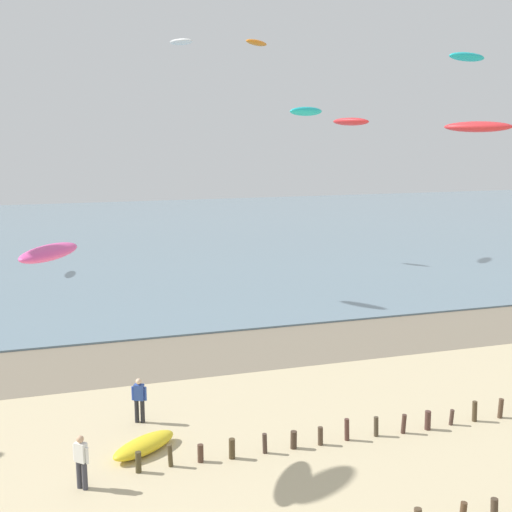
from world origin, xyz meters
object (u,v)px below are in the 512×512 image
Objects in this scene: person_nearest_camera at (81,460)px; grounded_kite at (144,445)px; kite_aloft_1 at (467,57)px; person_mid_beach at (139,399)px; kite_aloft_0 at (181,42)px; kite_aloft_5 at (256,43)px; kite_aloft_8 at (351,122)px; kite_aloft_4 at (478,127)px; kite_aloft_9 at (306,111)px; kite_aloft_11 at (49,253)px.

grounded_kite is (2.10, 1.75, -0.66)m from person_nearest_camera.
kite_aloft_1 is (20.11, 12.29, 14.49)m from grounded_kite.
kite_aloft_0 reaches higher than person_mid_beach.
kite_aloft_5 is at bearing 65.00° from person_nearest_camera.
kite_aloft_8 reaches higher than person_mid_beach.
kite_aloft_4 is (-1.37, -3.29, -3.87)m from kite_aloft_1.
person_nearest_camera is 40.39m from kite_aloft_0.
kite_aloft_5 is at bearing -30.99° from kite_aloft_8.
person_nearest_camera is at bearing 12.75° from kite_aloft_1.
kite_aloft_1 reaches higher than person_nearest_camera.
grounded_kite is 12.73m from kite_aloft_9.
kite_aloft_11 is at bearing -158.84° from kite_aloft_5.
kite_aloft_1 is 1.63× the size of kite_aloft_9.
grounded_kite is 0.86× the size of kite_aloft_5.
kite_aloft_8 is 16.98m from kite_aloft_11.
kite_aloft_8 is at bearing 37.65° from person_nearest_camera.
kite_aloft_1 reaches higher than kite_aloft_9.
person_nearest_camera reaches higher than grounded_kite.
person_nearest_camera is 0.49× the size of kite_aloft_4.
kite_aloft_11 is (-2.84, -2.38, 6.06)m from person_mid_beach.
person_mid_beach is 0.61× the size of kite_aloft_11.
kite_aloft_1 is at bearing -2.31° from grounded_kite.
kite_aloft_5 is at bearing 33.09° from grounded_kite.
kite_aloft_5 is (14.42, 33.66, 17.66)m from grounded_kite.
kite_aloft_1 is 27.02m from kite_aloft_11.
kite_aloft_4 is at bearing 27.28° from person_nearest_camera.
person_nearest_camera is 19.82m from kite_aloft_8.
kite_aloft_1 is at bearing 26.39° from person_mid_beach.
kite_aloft_9 is at bearing 120.70° from kite_aloft_8.
kite_aloft_5 is (14.25, 31.27, 17.00)m from person_mid_beach.
person_nearest_camera is 29.69m from kite_aloft_1.
kite_aloft_4 is at bearing 19.57° from person_mid_beach.
kite_aloft_0 reaches higher than kite_aloft_9.
kite_aloft_8 reaches higher than person_nearest_camera.
kite_aloft_1 is (22.21, 14.04, 13.82)m from person_nearest_camera.
kite_aloft_9 is (-12.55, -7.69, 0.43)m from kite_aloft_4.
kite_aloft_5 is at bearing 41.06° from kite_aloft_9.
kite_aloft_1 is 10.15m from kite_aloft_8.
kite_aloft_8 is at bearing 155.32° from kite_aloft_11.
kite_aloft_0 is 6.35m from kite_aloft_5.
kite_aloft_9 is (-8.23, -32.36, -6.60)m from kite_aloft_5.
person_mid_beach is 36.27m from kite_aloft_0.
kite_aloft_8 is at bearing 148.70° from kite_aloft_0.
kite_aloft_9 is (-1.89, -32.24, -6.42)m from kite_aloft_0.
person_nearest_camera is 4.72m from person_mid_beach.
kite_aloft_8 is (-3.05, -25.02, -6.82)m from kite_aloft_5.
kite_aloft_0 is at bearing 73.93° from person_nearest_camera.
kite_aloft_8 is (-7.37, -0.36, 0.22)m from kite_aloft_4.
grounded_kite is 1.40× the size of kite_aloft_9.
kite_aloft_5 is 34.04m from kite_aloft_9.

